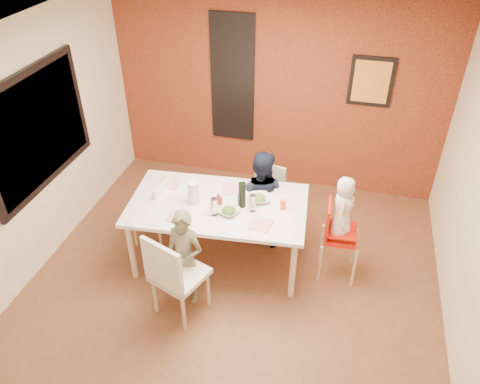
% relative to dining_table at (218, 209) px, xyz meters
% --- Properties ---
extents(ground, '(4.50, 4.50, 0.00)m').
position_rel_dining_table_xyz_m(ground, '(0.27, -0.35, -0.74)').
color(ground, brown).
rests_on(ground, ground).
extents(ceiling, '(4.50, 4.50, 0.02)m').
position_rel_dining_table_xyz_m(ceiling, '(0.27, -0.35, 1.96)').
color(ceiling, white).
rests_on(ceiling, wall_back).
extents(wall_back, '(4.50, 0.02, 2.70)m').
position_rel_dining_table_xyz_m(wall_back, '(0.27, 1.90, 0.61)').
color(wall_back, '#F1E7C7').
rests_on(wall_back, ground).
extents(wall_left, '(0.02, 4.50, 2.70)m').
position_rel_dining_table_xyz_m(wall_left, '(-1.98, -0.35, 0.61)').
color(wall_left, '#F1E7C7').
rests_on(wall_left, ground).
extents(brick_accent_wall, '(4.50, 0.02, 2.70)m').
position_rel_dining_table_xyz_m(brick_accent_wall, '(0.27, 1.88, 0.61)').
color(brick_accent_wall, maroon).
rests_on(brick_accent_wall, ground).
extents(picture_window_frame, '(0.05, 1.70, 1.30)m').
position_rel_dining_table_xyz_m(picture_window_frame, '(-1.95, -0.15, 0.81)').
color(picture_window_frame, black).
rests_on(picture_window_frame, wall_left).
extents(picture_window_pane, '(0.02, 1.55, 1.15)m').
position_rel_dining_table_xyz_m(picture_window_pane, '(-1.94, -0.15, 0.81)').
color(picture_window_pane, black).
rests_on(picture_window_pane, wall_left).
extents(glassblock_strip, '(0.55, 0.03, 1.70)m').
position_rel_dining_table_xyz_m(glassblock_strip, '(-0.33, 1.86, 0.76)').
color(glassblock_strip, white).
rests_on(glassblock_strip, wall_back).
extents(glassblock_surround, '(0.60, 0.03, 1.76)m').
position_rel_dining_table_xyz_m(glassblock_surround, '(-0.33, 1.86, 0.76)').
color(glassblock_surround, black).
rests_on(glassblock_surround, wall_back).
extents(art_print_frame, '(0.54, 0.03, 0.64)m').
position_rel_dining_table_xyz_m(art_print_frame, '(1.47, 1.86, 0.91)').
color(art_print_frame, black).
rests_on(art_print_frame, wall_back).
extents(art_print_canvas, '(0.44, 0.01, 0.54)m').
position_rel_dining_table_xyz_m(art_print_canvas, '(1.47, 1.84, 0.91)').
color(art_print_canvas, '#F19E35').
rests_on(art_print_canvas, wall_back).
extents(dining_table, '(2.04, 1.25, 0.81)m').
position_rel_dining_table_xyz_m(dining_table, '(0.00, 0.00, 0.00)').
color(dining_table, white).
rests_on(dining_table, ground).
extents(chair_near, '(0.62, 0.62, 1.03)m').
position_rel_dining_table_xyz_m(chair_near, '(-0.19, -0.92, -0.16)').
color(chair_near, silver).
rests_on(chair_near, ground).
extents(chair_far, '(0.49, 0.49, 0.88)m').
position_rel_dining_table_xyz_m(chair_far, '(0.40, 0.73, -0.25)').
color(chair_far, beige).
rests_on(chair_far, ground).
extents(chair_left, '(0.47, 0.47, 0.92)m').
position_rel_dining_table_xyz_m(chair_left, '(-0.78, 0.11, -0.23)').
color(chair_left, white).
rests_on(chair_left, ground).
extents(high_chair, '(0.42, 0.42, 0.95)m').
position_rel_dining_table_xyz_m(high_chair, '(1.32, 0.11, -0.17)').
color(high_chair, red).
rests_on(high_chair, ground).
extents(child_near, '(0.45, 0.32, 1.14)m').
position_rel_dining_table_xyz_m(child_near, '(-0.16, -0.67, -0.17)').
color(child_near, brown).
rests_on(child_near, ground).
extents(child_far, '(0.63, 0.51, 1.24)m').
position_rel_dining_table_xyz_m(child_far, '(0.38, 0.49, -0.12)').
color(child_far, black).
rests_on(child_far, ground).
extents(toddler, '(0.26, 0.37, 0.73)m').
position_rel_dining_table_xyz_m(toddler, '(1.34, 0.11, 0.19)').
color(toddler, white).
rests_on(toddler, high_chair).
extents(plate_near_left, '(0.21, 0.21, 0.01)m').
position_rel_dining_table_xyz_m(plate_near_left, '(-0.35, -0.34, 0.08)').
color(plate_near_left, white).
rests_on(plate_near_left, dining_table).
extents(plate_far_mid, '(0.28, 0.28, 0.01)m').
position_rel_dining_table_xyz_m(plate_far_mid, '(0.09, 0.31, 0.08)').
color(plate_far_mid, white).
rests_on(plate_far_mid, dining_table).
extents(plate_near_right, '(0.24, 0.24, 0.01)m').
position_rel_dining_table_xyz_m(plate_near_right, '(0.54, -0.25, 0.08)').
color(plate_near_right, white).
rests_on(plate_near_right, dining_table).
extents(plate_far_left, '(0.24, 0.24, 0.01)m').
position_rel_dining_table_xyz_m(plate_far_left, '(-0.65, 0.22, 0.08)').
color(plate_far_left, white).
rests_on(plate_far_left, dining_table).
extents(salad_bowl_a, '(0.29, 0.29, 0.05)m').
position_rel_dining_table_xyz_m(salad_bowl_a, '(0.16, -0.14, 0.10)').
color(salad_bowl_a, white).
rests_on(salad_bowl_a, dining_table).
extents(salad_bowl_b, '(0.31, 0.31, 0.06)m').
position_rel_dining_table_xyz_m(salad_bowl_b, '(0.43, 0.17, 0.10)').
color(salad_bowl_b, white).
rests_on(salad_bowl_b, dining_table).
extents(wine_bottle, '(0.08, 0.08, 0.30)m').
position_rel_dining_table_xyz_m(wine_bottle, '(0.27, 0.02, 0.22)').
color(wine_bottle, black).
rests_on(wine_bottle, dining_table).
extents(wine_glass_a, '(0.07, 0.07, 0.21)m').
position_rel_dining_table_xyz_m(wine_glass_a, '(0.02, -0.20, 0.18)').
color(wine_glass_a, silver).
rests_on(wine_glass_a, dining_table).
extents(wine_glass_b, '(0.07, 0.07, 0.20)m').
position_rel_dining_table_xyz_m(wine_glass_b, '(0.40, -0.03, 0.17)').
color(wine_glass_b, white).
rests_on(wine_glass_b, dining_table).
extents(paper_towel_roll, '(0.12, 0.12, 0.28)m').
position_rel_dining_table_xyz_m(paper_towel_roll, '(-0.26, -0.05, 0.21)').
color(paper_towel_roll, white).
rests_on(paper_towel_roll, dining_table).
extents(condiment_red, '(0.04, 0.04, 0.15)m').
position_rel_dining_table_xyz_m(condiment_red, '(0.06, -0.07, 0.15)').
color(condiment_red, red).
rests_on(condiment_red, dining_table).
extents(condiment_green, '(0.04, 0.04, 0.14)m').
position_rel_dining_table_xyz_m(condiment_green, '(0.24, 0.03, 0.14)').
color(condiment_green, '#2D6B23').
rests_on(condiment_green, dining_table).
extents(condiment_brown, '(0.03, 0.03, 0.13)m').
position_rel_dining_table_xyz_m(condiment_brown, '(0.01, -0.01, 0.14)').
color(condiment_brown, brown).
rests_on(condiment_brown, dining_table).
extents(sippy_cup, '(0.06, 0.06, 0.11)m').
position_rel_dining_table_xyz_m(sippy_cup, '(0.71, 0.08, 0.13)').
color(sippy_cup, '#E15B19').
rests_on(sippy_cup, dining_table).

